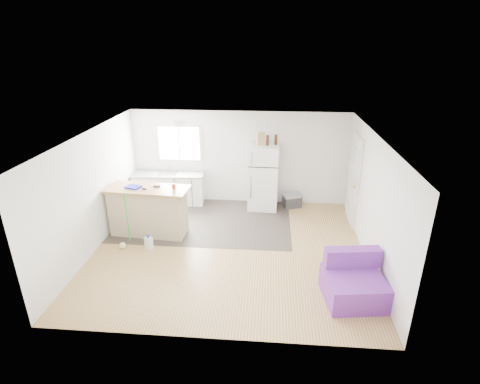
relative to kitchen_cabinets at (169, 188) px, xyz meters
name	(u,v)px	position (x,y,z in m)	size (l,w,h in m)	color
room	(229,196)	(1.83, -2.21, 0.78)	(5.51, 5.01, 2.41)	olive
vinyl_zone	(205,220)	(1.11, -0.96, -0.41)	(4.05, 2.50, 0.00)	#342C27
window	(179,143)	(0.28, 0.27, 1.13)	(1.18, 0.06, 0.98)	white
interior_door	(354,181)	(4.55, -0.66, 0.60)	(0.11, 0.92, 2.10)	white
ceiling_fixture	(179,123)	(0.63, -1.01, 1.94)	(0.30, 0.30, 0.07)	white
kitchen_cabinets	(169,188)	(0.00, 0.00, 0.00)	(1.87, 0.70, 1.08)	white
peninsula	(148,211)	(-0.01, -1.67, 0.13)	(1.82, 0.81, 1.09)	tan
refrigerator	(263,177)	(2.46, -0.08, 0.41)	(0.76, 0.73, 1.66)	white
cooler	(292,200)	(3.21, 0.00, -0.24)	(0.53, 0.45, 0.35)	#313134
purple_seat	(353,283)	(4.06, -3.59, -0.13)	(1.05, 1.01, 0.78)	#6E2D93
cleaner_jug	(149,243)	(0.17, -2.34, -0.28)	(0.17, 0.15, 0.32)	silver
mop	(124,238)	(-0.35, -2.33, -0.19)	(0.27, 0.35, 1.28)	green
red_cup	(174,186)	(0.59, -1.67, 0.73)	(0.08, 0.08, 0.12)	red
blue_tray	(133,187)	(-0.29, -1.68, 0.69)	(0.30, 0.22, 0.04)	#1315BA
tool_a	(157,186)	(0.20, -1.59, 0.69)	(0.14, 0.05, 0.03)	black
tool_b	(144,189)	(-0.02, -1.75, 0.68)	(0.10, 0.04, 0.03)	black
cardboard_box	(261,139)	(2.38, -0.10, 1.39)	(0.20, 0.10, 0.30)	tan
bottle_left	(267,140)	(2.54, -0.12, 1.37)	(0.07, 0.07, 0.25)	#3B190A
bottle_right	(276,140)	(2.74, -0.06, 1.37)	(0.07, 0.07, 0.25)	#3B190A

